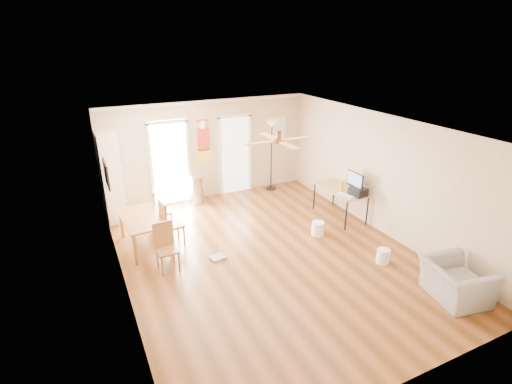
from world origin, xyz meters
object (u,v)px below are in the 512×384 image
dining_table (145,232)px  printer (358,192)px  trash_can (197,189)px  wastebasket_a (318,229)px  wastebasket_b (383,256)px  torchiere_lamp (271,156)px  dining_chair_right_b (172,223)px  bookshelf (111,176)px  computer_desk (340,203)px  dining_chair_right_a (163,209)px  armchair (455,281)px  dining_chair_near (167,248)px

dining_table → printer: 4.75m
dining_table → printer: size_ratio=3.81×
trash_can → wastebasket_a: trash_can is taller
dining_table → wastebasket_b: 4.81m
torchiere_lamp → dining_chair_right_b: bearing=-150.1°
bookshelf → computer_desk: (4.88, -2.34, -0.68)m
computer_desk → wastebasket_a: size_ratio=4.39×
dining_chair_right_a → armchair: dining_chair_right_a is taller
dining_chair_right_a → printer: (4.05, -1.76, 0.36)m
bookshelf → torchiere_lamp: bearing=-5.2°
bookshelf → trash_can: 2.15m
wastebasket_b → armchair: 1.39m
dining_chair_right_a → armchair: 5.99m
dining_table → dining_chair_right_a: dining_chair_right_a is taller
bookshelf → dining_chair_right_a: 1.54m
bookshelf → trash_can: (2.05, -0.03, -0.68)m
trash_can → computer_desk: size_ratio=0.54×
dining_table → wastebasket_a: size_ratio=4.37×
dining_chair_right_a → computer_desk: size_ratio=0.68×
dining_table → dining_chair_right_b: size_ratio=1.38×
dining_table → trash_can: size_ratio=1.83×
dining_table → dining_chair_near: (0.21, -1.08, 0.12)m
dining_chair_right_a → dining_chair_near: bearing=-179.2°
printer → armchair: 2.97m
computer_desk → dining_table: bearing=172.7°
bookshelf → armchair: bookshelf is taller
dining_chair_right_b → torchiere_lamp: 3.87m
dining_chair_right_b → torchiere_lamp: size_ratio=0.50×
trash_can → torchiere_lamp: size_ratio=0.37×
computer_desk → printer: size_ratio=3.83×
dining_table → torchiere_lamp: bearing=24.5°
dining_table → wastebasket_a: (3.51, -1.15, -0.18)m
dining_chair_right_b → dining_chair_near: dining_chair_right_b is taller
dining_chair_right_a → torchiere_lamp: bearing=-60.1°
dining_table → torchiere_lamp: size_ratio=0.68×
bookshelf → dining_chair_right_b: bearing=-69.5°
wastebasket_b → trash_can: bearing=118.1°
bookshelf → trash_can: size_ratio=2.83×
dining_chair_right_b → trash_can: (1.12, 1.88, -0.12)m
trash_can → armchair: size_ratio=0.75×
dining_chair_right_a → wastebasket_a: bearing=-109.8°
torchiere_lamp → computer_desk: bearing=-75.0°
dining_chair_right_a → computer_desk: 4.16m
dining_table → trash_can: (1.67, 1.73, 0.03)m
trash_can → wastebasket_a: size_ratio=2.39×
dining_chair_right_a → dining_chair_near: dining_chair_right_a is taller
dining_chair_right_b → dining_table: bearing=68.9°
bookshelf → wastebasket_a: 4.93m
computer_desk → trash_can: bearing=140.8°
wastebasket_b → armchair: (0.29, -1.35, 0.18)m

